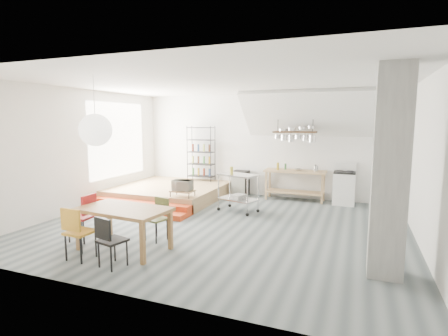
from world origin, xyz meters
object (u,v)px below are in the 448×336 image
at_px(dining_table, 124,212).
at_px(rolling_cart, 238,187).
at_px(stove, 344,188).
at_px(mini_fridge, 241,183).

xyz_separation_m(dining_table, rolling_cart, (1.06, 3.35, -0.06)).
bearing_deg(stove, mini_fridge, 179.19).
bearing_deg(mini_fridge, rolling_cart, -73.28).
relative_size(stove, dining_table, 0.68).
relative_size(dining_table, mini_fridge, 2.18).
bearing_deg(mini_fridge, stove, -0.81).
relative_size(rolling_cart, mini_fridge, 1.40).
height_order(rolling_cart, mini_fridge, rolling_cart).
relative_size(stove, rolling_cart, 1.05).
bearing_deg(rolling_cart, dining_table, -90.26).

